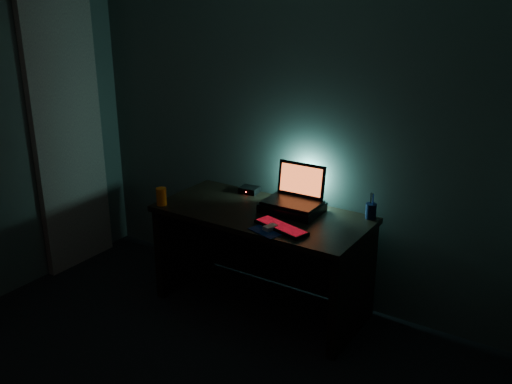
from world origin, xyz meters
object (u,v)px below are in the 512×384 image
Objects in this scene: laptop at (296,193)px; router at (249,190)px; juice_glass at (161,196)px; pen_cup at (371,211)px; keyboard at (281,227)px; mouse at (270,227)px.

laptop reaches higher than router.
pen_cup is at bearing 22.81° from juice_glass.
laptop is at bearing 120.28° from keyboard.
keyboard is 0.95m from juice_glass.
pen_cup is 0.97m from router.
keyboard is 0.64m from pen_cup.
juice_glass is (-1.36, -0.57, 0.01)m from pen_cup.
juice_glass reaches higher than mouse.
router is (-0.55, 0.47, 0.01)m from keyboard.
mouse is (-0.05, -0.05, 0.01)m from keyboard.
mouse is 0.61× the size of router.
pen_cup is 1.48m from juice_glass.
mouse is 0.71m from pen_cup.
keyboard is 2.76× the size of router.
juice_glass reaches higher than keyboard.
pen_cup reaches higher than keyboard.
laptop is 3.66× the size of pen_cup.
laptop is at bearing 27.45° from juice_glass.
laptop reaches higher than pen_cup.
laptop is at bearing -165.71° from pen_cup.
pen_cup reaches higher than mouse.
laptop is 4.28× the size of mouse.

